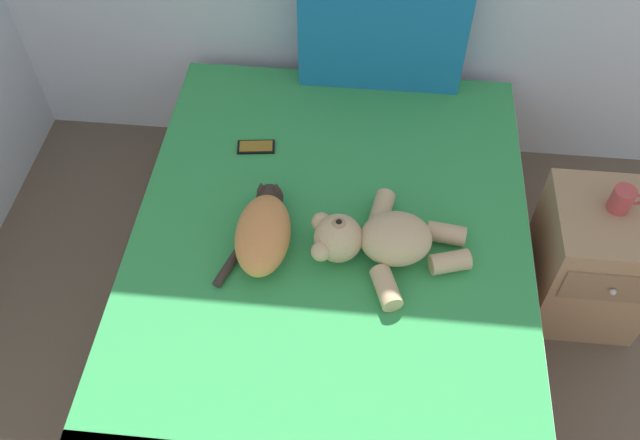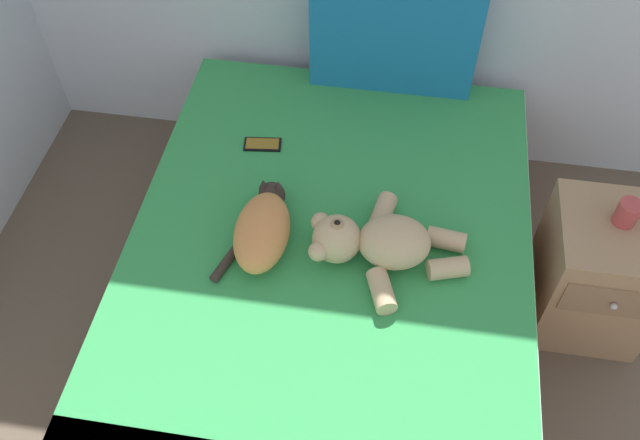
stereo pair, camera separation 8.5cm
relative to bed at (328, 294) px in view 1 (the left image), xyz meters
The scene contains 7 objects.
bed is the anchor object (origin of this frame).
patterned_cushion 1.09m from the bed, 82.05° to the left, with size 0.68×0.12×0.51m.
cat 0.40m from the bed, behind, with size 0.25×0.43×0.15m.
teddy_bear 0.38m from the bed, ahead, with size 0.56×0.49×0.18m.
cell_phone 0.65m from the bed, 124.01° to the left, with size 0.16×0.09×0.01m.
nightstand 1.04m from the bed, 13.23° to the left, with size 0.41×0.45×0.56m.
mug 1.11m from the bed, 14.78° to the left, with size 0.12×0.08×0.09m.
Camera 1 is at (1.64, 1.96, 2.41)m, focal length 37.65 mm.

